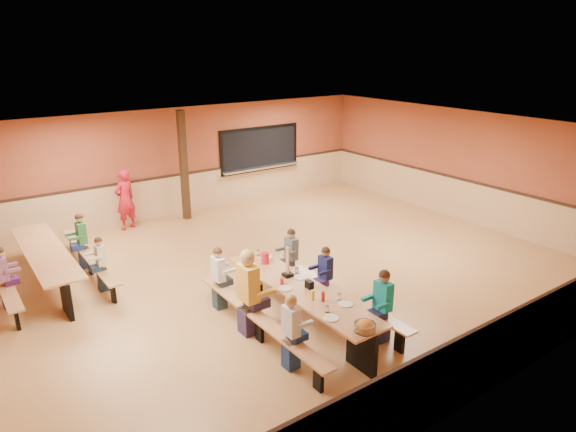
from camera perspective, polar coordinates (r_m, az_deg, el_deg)
ground at (r=11.15m, az=-0.60°, el=-6.09°), size 12.00×12.00×0.00m
room_envelope at (r=10.88m, az=-0.62°, el=-2.79°), size 12.04×10.04×3.02m
kitchen_pass_through at (r=16.01m, az=-3.14°, el=7.23°), size 2.78×0.28×1.38m
structural_post at (r=14.24m, az=-11.51°, el=5.46°), size 0.18×0.18×3.00m
cafeteria_table_main at (r=8.89m, az=1.33°, el=-9.16°), size 1.91×3.70×0.74m
cafeteria_table_second at (r=11.46m, az=-25.28°, el=-4.44°), size 1.91×3.70×0.74m
seated_child_white_left at (r=7.81m, az=0.33°, el=-12.80°), size 0.37×0.30×1.20m
seated_adult_yellow at (r=8.63m, az=-4.42°, el=-8.52°), size 0.50×0.41×1.49m
seated_child_grey_left at (r=9.52m, az=-7.70°, el=-6.90°), size 0.36×0.29×1.19m
seated_child_teal_right at (r=8.59m, az=10.45°, el=-9.85°), size 0.39×0.32×1.25m
seated_child_navy_right at (r=9.56m, az=4.15°, el=-6.77°), size 0.34×0.28×1.16m
seated_child_char_right at (r=10.32m, az=0.36°, el=-4.63°), size 0.35×0.29×1.18m
seated_child_purple_sec at (r=10.81m, az=-28.99°, el=-6.04°), size 0.35×0.29×1.18m
seated_child_green_sec at (r=11.95m, az=-21.88°, el=-2.60°), size 0.37×0.31×1.22m
seated_child_tan_sec at (r=10.75m, az=-20.05°, el=-5.07°), size 0.32×0.26×1.11m
standing_woman at (r=14.00m, az=-17.65°, el=1.79°), size 0.69×0.57×1.62m
punch_pitcher at (r=9.66m, az=-2.57°, el=-4.67°), size 0.16×0.16×0.22m
chip_bowl at (r=7.63m, az=8.55°, el=-12.01°), size 0.32×0.32×0.15m
napkin_dispenser at (r=8.75m, az=2.39°, el=-7.61°), size 0.10×0.14×0.13m
condiment_mustard at (r=8.36m, az=2.78°, el=-8.79°), size 0.06×0.06×0.17m
condiment_ketchup at (r=8.34m, az=3.92°, el=-8.90°), size 0.06×0.06×0.17m
table_paddle at (r=9.13m, az=-0.05°, el=-5.93°), size 0.16×0.16×0.56m
place_settings at (r=8.77m, az=1.34°, el=-7.61°), size 0.65×3.30×0.11m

